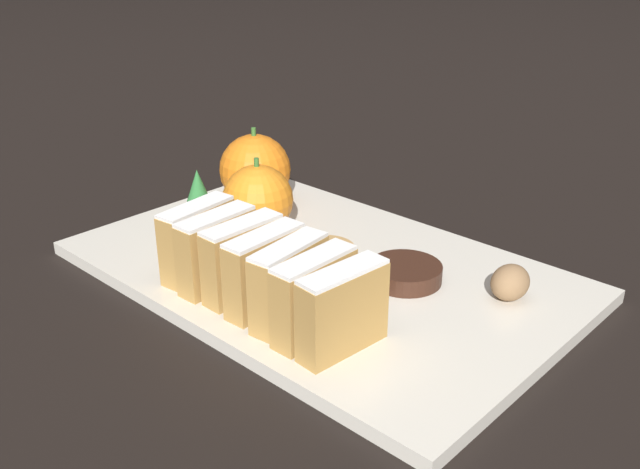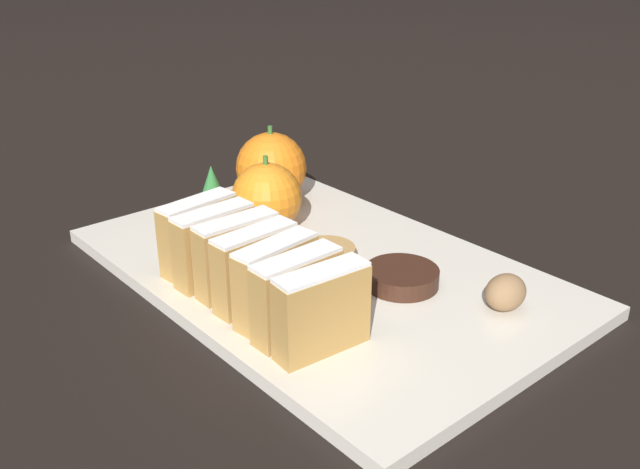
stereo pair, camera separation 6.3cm
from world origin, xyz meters
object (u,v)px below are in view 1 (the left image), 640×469
at_px(walnut, 510,282).
at_px(chocolate_cookie, 405,273).
at_px(orange_near, 255,170).
at_px(orange_far, 258,200).

distance_m(walnut, chocolate_cookie, 0.09).
xyz_separation_m(orange_near, chocolate_cookie, (-0.03, -0.23, -0.03)).
height_order(orange_far, walnut, orange_far).
height_order(orange_far, chocolate_cookie, orange_far).
relative_size(orange_near, walnut, 2.32).
bearing_deg(chocolate_cookie, orange_near, 81.31).
xyz_separation_m(orange_near, orange_far, (-0.05, -0.06, -0.00)).
bearing_deg(walnut, orange_far, 101.32).
xyz_separation_m(orange_far, chocolate_cookie, (0.02, -0.17, -0.03)).
xyz_separation_m(walnut, chocolate_cookie, (-0.03, 0.08, -0.01)).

